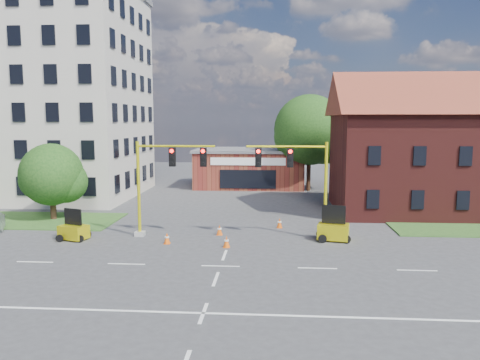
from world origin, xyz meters
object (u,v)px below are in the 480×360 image
(signal_mast_west, at_px, (163,177))
(trailer_west, at_px, (74,231))
(signal_mast_east, at_px, (300,178))
(pickup_white, at_px, (393,201))
(trailer_east, at_px, (333,230))

(signal_mast_west, height_order, trailer_west, signal_mast_west)
(signal_mast_east, bearing_deg, pickup_white, 50.00)
(trailer_east, bearing_deg, pickup_white, 71.54)
(signal_mast_east, distance_m, pickup_white, 13.36)
(trailer_east, bearing_deg, trailer_west, -163.67)
(pickup_white, bearing_deg, signal_mast_west, 117.52)
(trailer_east, height_order, pickup_white, trailer_east)
(signal_mast_east, height_order, pickup_white, signal_mast_east)
(signal_mast_west, relative_size, trailer_east, 2.89)
(signal_mast_east, xyz_separation_m, trailer_east, (2.15, -0.27, -3.25))
(signal_mast_west, distance_m, trailer_west, 6.58)
(trailer_east, xyz_separation_m, pickup_white, (6.20, 10.23, 0.15))
(pickup_white, bearing_deg, trailer_east, 146.02)
(trailer_west, bearing_deg, trailer_east, 22.97)
(signal_mast_east, relative_size, trailer_east, 2.89)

